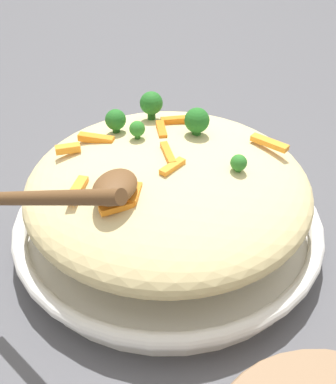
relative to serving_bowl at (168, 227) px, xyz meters
The scene contains 19 objects.
ground_plane 0.02m from the serving_bowl, ahead, with size 2.40×2.40×0.00m, color #4C4C51.
serving_bowl is the anchor object (origin of this frame).
pasta_mound 0.06m from the serving_bowl, ahead, with size 0.31×0.31×0.08m, color #DBC689.
carrot_piece_0 0.10m from the serving_bowl, 11.07° to the right, with size 0.04×0.01×0.01m, color orange.
carrot_piece_1 0.12m from the serving_bowl, 168.76° to the left, with size 0.03×0.01×0.01m, color orange.
carrot_piece_2 0.11m from the serving_bowl, 24.14° to the left, with size 0.03×0.01×0.01m, color orange.
carrot_piece_3 0.12m from the serving_bowl, ahead, with size 0.04×0.01×0.01m, color orange.
carrot_piece_4 0.13m from the serving_bowl, 165.69° to the left, with size 0.03×0.01×0.01m, color orange.
carrot_piece_5 0.14m from the serving_bowl, 137.27° to the left, with size 0.04×0.01×0.01m, color orange.
carrot_piece_6 0.10m from the serving_bowl, 152.95° to the right, with size 0.03×0.01×0.01m, color orange.
carrot_piece_7 0.13m from the serving_bowl, 79.39° to the left, with size 0.04×0.01×0.01m, color orange.
carrot_piece_8 0.15m from the serving_bowl, 57.14° to the right, with size 0.04×0.01×0.01m, color orange.
carrot_piece_9 0.14m from the serving_bowl, 95.94° to the left, with size 0.03×0.01×0.01m, color orange.
broccoli_floret_0 0.15m from the serving_bowl, 28.28° to the left, with size 0.03×0.03×0.03m.
broccoli_floret_1 0.13m from the serving_bowl, 92.83° to the right, with size 0.02×0.02×0.02m.
broccoli_floret_2 0.14m from the serving_bowl, 61.16° to the left, with size 0.02×0.02×0.03m.
broccoli_floret_3 0.12m from the serving_bowl, 57.77° to the left, with size 0.02×0.02×0.02m.
broccoli_floret_4 0.13m from the serving_bowl, 16.98° to the right, with size 0.03×0.03×0.03m.
serving_spoon 0.17m from the serving_bowl, 159.93° to the left, with size 0.14×0.16×0.09m.
Camera 1 is at (-0.44, -0.13, 0.42)m, focal length 49.17 mm.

